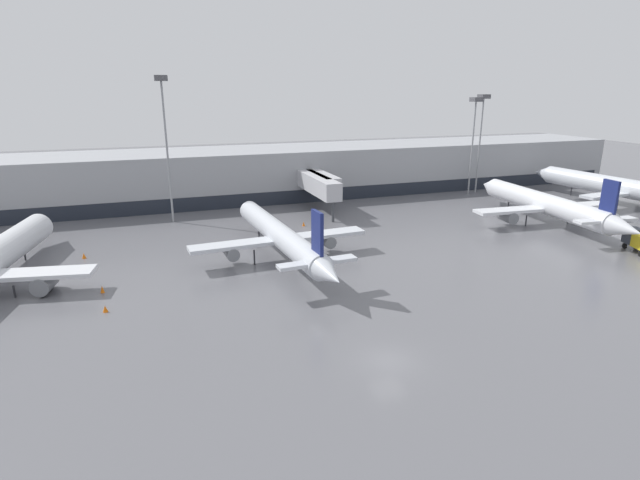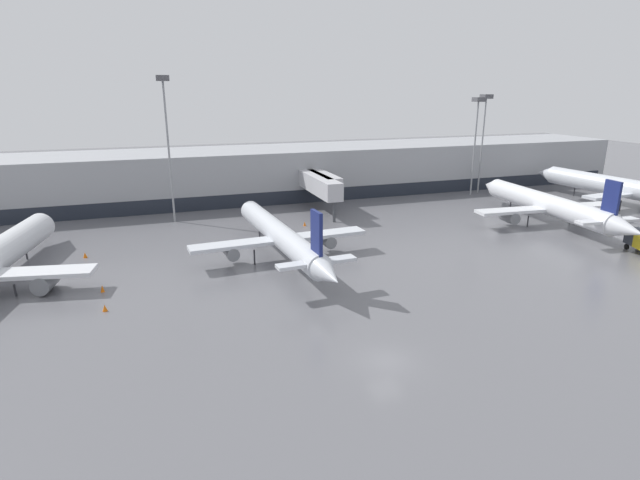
{
  "view_description": "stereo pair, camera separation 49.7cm",
  "coord_description": "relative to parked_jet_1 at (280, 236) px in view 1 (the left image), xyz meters",
  "views": [
    {
      "loc": [
        -15.99,
        -29.68,
        19.66
      ],
      "look_at": [
        2.33,
        22.01,
        3.0
      ],
      "focal_mm": 28.0,
      "sensor_mm": 36.0,
      "label": 1
    },
    {
      "loc": [
        -15.52,
        -29.84,
        19.66
      ],
      "look_at": [
        2.33,
        22.01,
        3.0
      ],
      "focal_mm": 28.0,
      "sensor_mm": 36.0,
      "label": 2
    }
  ],
  "objects": [
    {
      "name": "ground_plane",
      "position": [
        1.46,
        -25.41,
        -2.94
      ],
      "size": [
        320.0,
        320.0,
        0.0
      ],
      "primitive_type": "plane",
      "color": "slate"
    },
    {
      "name": "terminal_building",
      "position": [
        1.56,
        36.46,
        1.56
      ],
      "size": [
        160.0,
        30.89,
        9.0
      ],
      "color": "#9EA0A5",
      "rests_on": "ground_plane"
    },
    {
      "name": "parked_jet_1",
      "position": [
        0.0,
        0.0,
        0.0
      ],
      "size": [
        21.64,
        33.32,
        8.47
      ],
      "rotation": [
        0.0,
        0.0,
        1.63
      ],
      "color": "silver",
      "rests_on": "ground_plane"
    },
    {
      "name": "parked_jet_2",
      "position": [
        42.15,
        2.62,
        0.03
      ],
      "size": [
        23.34,
        33.92,
        8.59
      ],
      "rotation": [
        0.0,
        0.0,
        1.49
      ],
      "color": "silver",
      "rests_on": "ground_plane"
    },
    {
      "name": "parked_jet_4",
      "position": [
        63.44,
        6.75,
        0.25
      ],
      "size": [
        20.51,
        40.19,
        9.53
      ],
      "rotation": [
        0.0,
        0.0,
        1.66
      ],
      "color": "silver",
      "rests_on": "ground_plane"
    },
    {
      "name": "service_truck_1",
      "position": [
        43.04,
        -12.4,
        -1.39
      ],
      "size": [
        3.19,
        5.34,
        2.72
      ],
      "rotation": [
        0.0,
        0.0,
        1.26
      ],
      "color": "gold",
      "rests_on": "ground_plane"
    },
    {
      "name": "traffic_cone_0",
      "position": [
        -19.12,
        -8.96,
        -2.62
      ],
      "size": [
        0.46,
        0.46,
        0.64
      ],
      "color": "orange",
      "rests_on": "ground_plane"
    },
    {
      "name": "traffic_cone_1",
      "position": [
        7.23,
        13.59,
        -2.62
      ],
      "size": [
        0.42,
        0.42,
        0.64
      ],
      "color": "orange",
      "rests_on": "ground_plane"
    },
    {
      "name": "traffic_cone_2",
      "position": [
        -22.38,
        8.25,
        -2.6
      ],
      "size": [
        0.48,
        0.48,
        0.67
      ],
      "color": "orange",
      "rests_on": "ground_plane"
    },
    {
      "name": "traffic_cone_3",
      "position": [
        -19.64,
        -3.99,
        -2.55
      ],
      "size": [
        0.39,
        0.39,
        0.78
      ],
      "color": "orange",
      "rests_on": "ground_plane"
    },
    {
      "name": "apron_light_mast_1",
      "position": [
        44.66,
        25.38,
        11.41
      ],
      "size": [
        1.8,
        1.8,
        18.17
      ],
      "color": "gray",
      "rests_on": "ground_plane"
    },
    {
      "name": "apron_light_mast_2",
      "position": [
        -11.01,
        22.61,
        13.68
      ],
      "size": [
        1.8,
        1.8,
        21.53
      ],
      "color": "gray",
      "rests_on": "ground_plane"
    },
    {
      "name": "apron_light_mast_4",
      "position": [
        47.21,
        26.59,
        11.76
      ],
      "size": [
        1.8,
        1.8,
        18.67
      ],
      "color": "gray",
      "rests_on": "ground_plane"
    }
  ]
}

